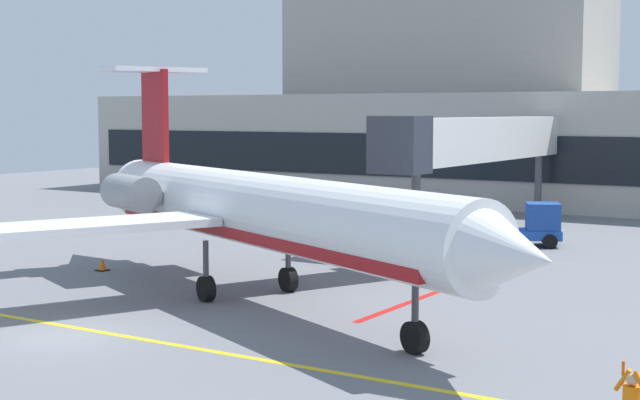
{
  "coord_description": "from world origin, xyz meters",
  "views": [
    {
      "loc": [
        21.0,
        -19.11,
        6.61
      ],
      "look_at": [
        0.62,
        13.26,
        3.0
      ],
      "focal_mm": 53.12,
      "sensor_mm": 36.0,
      "label": 1
    }
  ],
  "objects_px": {
    "pushback_tractor": "(377,242)",
    "belt_loader": "(330,206)",
    "baggage_tug": "(531,226)",
    "regional_jet": "(255,210)"
  },
  "relations": [
    {
      "from": "pushback_tractor",
      "to": "belt_loader",
      "type": "height_order",
      "value": "belt_loader"
    },
    {
      "from": "baggage_tug",
      "to": "belt_loader",
      "type": "relative_size",
      "value": 1.08
    },
    {
      "from": "regional_jet",
      "to": "belt_loader",
      "type": "height_order",
      "value": "regional_jet"
    },
    {
      "from": "pushback_tractor",
      "to": "regional_jet",
      "type": "bearing_deg",
      "value": -90.94
    },
    {
      "from": "baggage_tug",
      "to": "pushback_tractor",
      "type": "xyz_separation_m",
      "value": [
        -3.49,
        -9.3,
        0.03
      ]
    },
    {
      "from": "baggage_tug",
      "to": "belt_loader",
      "type": "bearing_deg",
      "value": 169.29
    },
    {
      "from": "regional_jet",
      "to": "belt_loader",
      "type": "bearing_deg",
      "value": 114.95
    },
    {
      "from": "pushback_tractor",
      "to": "baggage_tug",
      "type": "bearing_deg",
      "value": 69.44
    },
    {
      "from": "baggage_tug",
      "to": "belt_loader",
      "type": "xyz_separation_m",
      "value": [
        -13.1,
        2.48,
        0.05
      ]
    },
    {
      "from": "regional_jet",
      "to": "pushback_tractor",
      "type": "bearing_deg",
      "value": 89.06
    }
  ]
}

